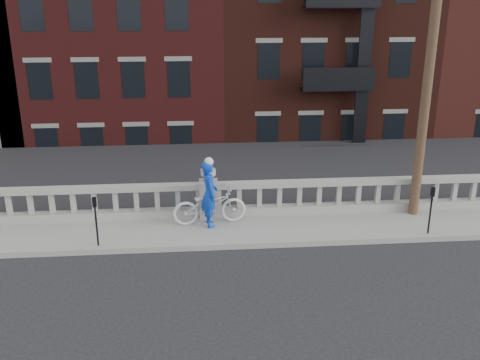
% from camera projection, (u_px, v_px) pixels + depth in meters
% --- Properties ---
extents(ground, '(120.00, 120.00, 0.00)m').
position_uv_depth(ground, '(214.00, 287.00, 12.43)').
color(ground, black).
rests_on(ground, ground).
extents(sidewalk, '(32.00, 2.20, 0.15)m').
position_uv_depth(sidewalk, '(210.00, 231.00, 15.23)').
color(sidewalk, gray).
rests_on(sidewalk, ground).
extents(balustrade, '(28.00, 0.34, 1.03)m').
position_uv_depth(balustrade, '(209.00, 200.00, 15.94)').
color(balustrade, gray).
rests_on(balustrade, sidewalk).
extents(planter_pedestal, '(0.55, 0.55, 1.76)m').
position_uv_depth(planter_pedestal, '(209.00, 194.00, 15.88)').
color(planter_pedestal, gray).
rests_on(planter_pedestal, sidewalk).
extents(lower_level, '(80.00, 44.00, 20.80)m').
position_uv_depth(lower_level, '(208.00, 61.00, 33.35)').
color(lower_level, '#605E59').
rests_on(lower_level, ground).
extents(utility_pole, '(1.60, 0.28, 10.00)m').
position_uv_depth(utility_pole, '(432.00, 41.00, 14.63)').
color(utility_pole, '#422D1E').
rests_on(utility_pole, sidewalk).
extents(parking_meter_c, '(0.10, 0.09, 1.36)m').
position_uv_depth(parking_meter_c, '(96.00, 216.00, 13.89)').
color(parking_meter_c, black).
rests_on(parking_meter_c, sidewalk).
extents(parking_meter_d, '(0.10, 0.09, 1.36)m').
position_uv_depth(parking_meter_d, '(431.00, 205.00, 14.62)').
color(parking_meter_d, black).
rests_on(parking_meter_d, sidewalk).
extents(bicycle, '(2.19, 0.99, 1.11)m').
position_uv_depth(bicycle, '(210.00, 205.00, 15.40)').
color(bicycle, silver).
rests_on(bicycle, sidewalk).
extents(cyclist, '(0.55, 0.76, 1.92)m').
position_uv_depth(cyclist, '(209.00, 194.00, 15.13)').
color(cyclist, '#0C37B5').
rests_on(cyclist, sidewalk).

